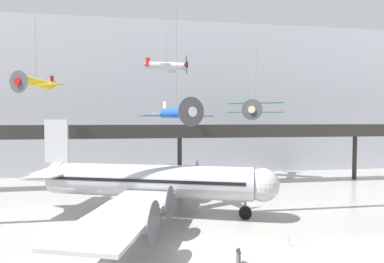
% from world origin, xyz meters
% --- Properties ---
extents(ground_plane, '(260.00, 260.00, 0.00)m').
position_xyz_m(ground_plane, '(0.00, 0.00, 0.00)').
color(ground_plane, '#9E9B96').
extents(hangar_back_wall, '(140.00, 3.00, 28.47)m').
position_xyz_m(hangar_back_wall, '(0.00, 34.79, 14.23)').
color(hangar_back_wall, silver).
rests_on(hangar_back_wall, ground).
extents(mezzanine_walkway, '(110.00, 3.20, 9.41)m').
position_xyz_m(mezzanine_walkway, '(0.00, 23.42, 7.77)').
color(mezzanine_walkway, '#2D2B28').
rests_on(mezzanine_walkway, ground).
extents(airliner_silver_main, '(27.28, 31.73, 10.18)m').
position_xyz_m(airliner_silver_main, '(-4.95, 9.92, 3.54)').
color(airliner_silver_main, '#B7BABF').
rests_on(airliner_silver_main, ground).
extents(suspended_plane_yellow_lowwing, '(7.33, 6.40, 9.88)m').
position_xyz_m(suspended_plane_yellow_lowwing, '(-18.81, 18.19, 14.84)').
color(suspended_plane_yellow_lowwing, yellow).
extents(suspended_plane_blue_trainer, '(8.69, 7.53, 13.53)m').
position_xyz_m(suspended_plane_blue_trainer, '(-1.58, 12.01, 10.92)').
color(suspended_plane_blue_trainer, '#1E4CAD').
extents(suspended_plane_silver_racer, '(6.73, 8.13, 6.27)m').
position_xyz_m(suspended_plane_silver_racer, '(-2.00, 23.54, 18.29)').
color(suspended_plane_silver_racer, silver).
extents(suspended_plane_green_biplane, '(9.01, 8.09, 12.92)m').
position_xyz_m(suspended_plane_green_biplane, '(13.52, 27.37, 11.98)').
color(suspended_plane_green_biplane, '#1E6B33').
extents(stanchion_barrier, '(0.36, 0.36, 1.08)m').
position_xyz_m(stanchion_barrier, '(6.27, -0.06, 0.33)').
color(stanchion_barrier, '#B2B5BA').
rests_on(stanchion_barrier, ground).
extents(info_sign_pedestal, '(0.23, 0.77, 1.24)m').
position_xyz_m(info_sign_pedestal, '(1.43, -2.29, 0.46)').
color(info_sign_pedestal, '#4C4C51').
rests_on(info_sign_pedestal, ground).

